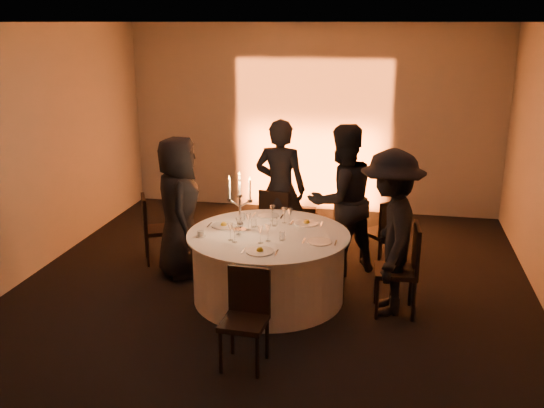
% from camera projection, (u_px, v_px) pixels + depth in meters
% --- Properties ---
extents(floor, '(7.00, 7.00, 0.00)m').
position_uv_depth(floor, '(269.00, 297.00, 6.88)').
color(floor, black).
rests_on(floor, ground).
extents(ceiling, '(7.00, 7.00, 0.00)m').
position_uv_depth(ceiling, '(268.00, 22.00, 6.01)').
color(ceiling, white).
rests_on(ceiling, wall_back).
extents(wall_back, '(7.00, 0.00, 7.00)m').
position_uv_depth(wall_back, '(313.00, 119.00, 9.73)').
color(wall_back, beige).
rests_on(wall_back, floor).
extents(wall_front, '(7.00, 0.00, 7.00)m').
position_uv_depth(wall_front, '(132.00, 322.00, 3.16)').
color(wall_front, beige).
rests_on(wall_front, floor).
extents(wall_left, '(0.00, 7.00, 7.00)m').
position_uv_depth(wall_left, '(15.00, 157.00, 7.02)').
color(wall_left, beige).
rests_on(wall_left, floor).
extents(uplighter_fixture, '(0.25, 0.12, 0.10)m').
position_uv_depth(uplighter_fixture, '(308.00, 211.00, 9.87)').
color(uplighter_fixture, black).
rests_on(uplighter_fixture, floor).
extents(banquet_table, '(1.80, 1.80, 0.77)m').
position_uv_depth(banquet_table, '(268.00, 266.00, 6.77)').
color(banquet_table, black).
rests_on(banquet_table, floor).
extents(chair_left, '(0.52, 0.52, 0.89)m').
position_uv_depth(chair_left, '(153.00, 225.00, 7.77)').
color(chair_left, black).
rests_on(chair_left, floor).
extents(chair_back_left, '(0.45, 0.45, 0.92)m').
position_uv_depth(chair_back_left, '(276.00, 219.00, 7.96)').
color(chair_back_left, black).
rests_on(chair_back_left, floor).
extents(chair_back_right, '(0.55, 0.55, 0.89)m').
position_uv_depth(chair_back_right, '(385.00, 229.00, 7.62)').
color(chair_back_right, black).
rests_on(chair_back_right, floor).
extents(chair_right, '(0.46, 0.46, 0.99)m').
position_uv_depth(chair_right, '(404.00, 264.00, 6.36)').
color(chair_right, black).
rests_on(chair_right, floor).
extents(chair_front, '(0.41, 0.41, 0.90)m').
position_uv_depth(chair_front, '(246.00, 312.00, 5.45)').
color(chair_front, black).
rests_on(chair_front, floor).
extents(guest_left, '(0.81, 0.98, 1.73)m').
position_uv_depth(guest_left, '(179.00, 207.00, 7.29)').
color(guest_left, black).
rests_on(guest_left, floor).
extents(guest_back_left, '(0.70, 0.50, 1.84)m').
position_uv_depth(guest_back_left, '(280.00, 189.00, 7.87)').
color(guest_back_left, black).
rests_on(guest_back_left, floor).
extents(guest_back_right, '(1.15, 1.11, 1.86)m').
position_uv_depth(guest_back_right, '(342.00, 200.00, 7.34)').
color(guest_back_right, black).
rests_on(guest_back_right, floor).
extents(guest_right, '(0.71, 1.17, 1.77)m').
position_uv_depth(guest_right, '(390.00, 233.00, 6.32)').
color(guest_right, black).
rests_on(guest_right, floor).
extents(plate_left, '(0.36, 0.28, 0.08)m').
position_uv_depth(plate_left, '(224.00, 225.00, 6.89)').
color(plate_left, white).
rests_on(plate_left, banquet_table).
extents(plate_back_left, '(0.36, 0.27, 0.01)m').
position_uv_depth(plate_back_left, '(268.00, 216.00, 7.25)').
color(plate_back_left, white).
rests_on(plate_back_left, banquet_table).
extents(plate_back_right, '(0.35, 0.27, 0.08)m').
position_uv_depth(plate_back_right, '(306.00, 223.00, 6.97)').
color(plate_back_right, white).
rests_on(plate_back_right, banquet_table).
extents(plate_right, '(0.36, 0.27, 0.01)m').
position_uv_depth(plate_right, '(320.00, 242.00, 6.39)').
color(plate_right, white).
rests_on(plate_right, banquet_table).
extents(plate_front, '(0.36, 0.29, 0.08)m').
position_uv_depth(plate_front, '(260.00, 250.00, 6.12)').
color(plate_front, white).
rests_on(plate_front, banquet_table).
extents(coffee_cup, '(0.11, 0.11, 0.07)m').
position_uv_depth(coffee_cup, '(201.00, 234.00, 6.56)').
color(coffee_cup, white).
rests_on(coffee_cup, banquet_table).
extents(candelabra, '(0.29, 0.14, 0.68)m').
position_uv_depth(candelabra, '(240.00, 210.00, 6.68)').
color(candelabra, silver).
rests_on(candelabra, banquet_table).
extents(wine_glass_a, '(0.07, 0.07, 0.19)m').
position_uv_depth(wine_glass_a, '(234.00, 230.00, 6.35)').
color(wine_glass_a, white).
rests_on(wine_glass_a, banquet_table).
extents(wine_glass_b, '(0.07, 0.07, 0.19)m').
position_uv_depth(wine_glass_b, '(272.00, 210.00, 7.04)').
color(wine_glass_b, white).
rests_on(wine_glass_b, banquet_table).
extents(wine_glass_c, '(0.07, 0.07, 0.19)m').
position_uv_depth(wine_glass_c, '(290.00, 213.00, 6.91)').
color(wine_glass_c, white).
rests_on(wine_glass_c, banquet_table).
extents(wine_glass_d, '(0.07, 0.07, 0.19)m').
position_uv_depth(wine_glass_d, '(248.00, 218.00, 6.74)').
color(wine_glass_d, white).
rests_on(wine_glass_d, banquet_table).
extents(wine_glass_e, '(0.07, 0.07, 0.19)m').
position_uv_depth(wine_glass_e, '(238.00, 223.00, 6.59)').
color(wine_glass_e, white).
rests_on(wine_glass_e, banquet_table).
extents(wine_glass_f, '(0.07, 0.07, 0.19)m').
position_uv_depth(wine_glass_f, '(230.00, 228.00, 6.41)').
color(wine_glass_f, white).
rests_on(wine_glass_f, banquet_table).
extents(wine_glass_g, '(0.07, 0.07, 0.19)m').
position_uv_depth(wine_glass_g, '(268.00, 229.00, 6.38)').
color(wine_glass_g, white).
rests_on(wine_glass_g, banquet_table).
extents(wine_glass_h, '(0.07, 0.07, 0.19)m').
position_uv_depth(wine_glass_h, '(284.00, 212.00, 6.96)').
color(wine_glass_h, white).
rests_on(wine_glass_h, banquet_table).
extents(wine_glass_i, '(0.07, 0.07, 0.19)m').
position_uv_depth(wine_glass_i, '(260.00, 231.00, 6.33)').
color(wine_glass_i, white).
rests_on(wine_glass_i, banquet_table).
extents(tumbler_a, '(0.07, 0.07, 0.09)m').
position_uv_depth(tumbler_a, '(242.00, 217.00, 7.08)').
color(tumbler_a, white).
rests_on(tumbler_a, banquet_table).
extents(tumbler_b, '(0.07, 0.07, 0.09)m').
position_uv_depth(tumbler_b, '(282.00, 236.00, 6.44)').
color(tumbler_b, white).
rests_on(tumbler_b, banquet_table).
extents(tumbler_c, '(0.07, 0.07, 0.09)m').
position_uv_depth(tumbler_c, '(254.00, 223.00, 6.86)').
color(tumbler_c, white).
rests_on(tumbler_c, banquet_table).
extents(tumbler_d, '(0.07, 0.07, 0.09)m').
position_uv_depth(tumbler_d, '(275.00, 222.00, 6.90)').
color(tumbler_d, white).
rests_on(tumbler_d, banquet_table).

